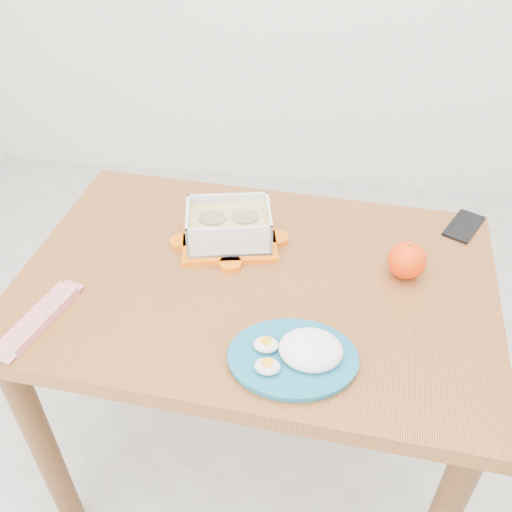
# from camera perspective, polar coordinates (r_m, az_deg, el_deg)

# --- Properties ---
(dining_table) EXTENTS (1.08, 0.76, 0.75)m
(dining_table) POSITION_cam_1_polar(r_m,az_deg,el_deg) (1.32, 0.00, -5.97)
(dining_table) COLOR #A0652D
(dining_table) RESTS_ON ground
(food_container) EXTENTS (0.24, 0.20, 0.09)m
(food_container) POSITION_cam_1_polar(r_m,az_deg,el_deg) (1.31, -2.72, 2.93)
(food_container) COLOR #FF6807
(food_container) RESTS_ON dining_table
(orange_fruit) EXTENTS (0.08, 0.08, 0.08)m
(orange_fruit) POSITION_cam_1_polar(r_m,az_deg,el_deg) (1.26, 14.86, -0.41)
(orange_fruit) COLOR #FF3505
(orange_fruit) RESTS_ON dining_table
(rice_plate) EXTENTS (0.26, 0.26, 0.06)m
(rice_plate) POSITION_cam_1_polar(r_m,az_deg,el_deg) (1.07, 4.29, -9.68)
(rice_plate) COLOR #186788
(rice_plate) RESTS_ON dining_table
(candy_bar) EXTENTS (0.10, 0.20, 0.02)m
(candy_bar) POSITION_cam_1_polar(r_m,az_deg,el_deg) (1.22, -20.80, -5.77)
(candy_bar) COLOR red
(candy_bar) RESTS_ON dining_table
(smartphone) EXTENTS (0.11, 0.14, 0.01)m
(smartphone) POSITION_cam_1_polar(r_m,az_deg,el_deg) (1.47, 20.07, 2.82)
(smartphone) COLOR black
(smartphone) RESTS_ON dining_table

